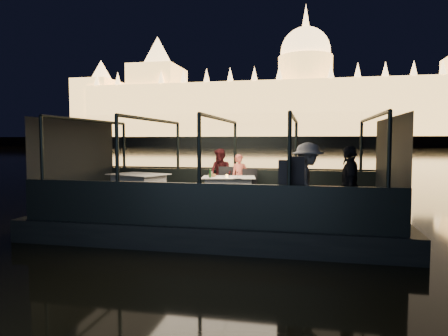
% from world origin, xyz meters
% --- Properties ---
extents(river_water, '(500.00, 500.00, 0.00)m').
position_xyz_m(river_water, '(0.00, 80.00, 0.00)').
color(river_water, black).
rests_on(river_water, ground).
extents(boat_hull, '(8.60, 4.40, 1.00)m').
position_xyz_m(boat_hull, '(0.00, 0.00, 0.00)').
color(boat_hull, black).
rests_on(boat_hull, river_water).
extents(boat_deck, '(8.00, 4.00, 0.04)m').
position_xyz_m(boat_deck, '(0.00, 0.00, 0.48)').
color(boat_deck, black).
rests_on(boat_deck, boat_hull).
extents(gunwale_port, '(8.00, 0.08, 0.90)m').
position_xyz_m(gunwale_port, '(0.00, 2.00, 0.95)').
color(gunwale_port, black).
rests_on(gunwale_port, boat_deck).
extents(gunwale_starboard, '(8.00, 0.08, 0.90)m').
position_xyz_m(gunwale_starboard, '(0.00, -2.00, 0.95)').
color(gunwale_starboard, black).
rests_on(gunwale_starboard, boat_deck).
extents(cabin_glass_port, '(8.00, 0.02, 1.40)m').
position_xyz_m(cabin_glass_port, '(0.00, 2.00, 2.10)').
color(cabin_glass_port, '#99B2B2').
rests_on(cabin_glass_port, gunwale_port).
extents(cabin_glass_starboard, '(8.00, 0.02, 1.40)m').
position_xyz_m(cabin_glass_starboard, '(0.00, -2.00, 2.10)').
color(cabin_glass_starboard, '#99B2B2').
rests_on(cabin_glass_starboard, gunwale_starboard).
extents(cabin_roof_glass, '(8.00, 4.00, 0.02)m').
position_xyz_m(cabin_roof_glass, '(0.00, 0.00, 2.80)').
color(cabin_roof_glass, '#99B2B2').
rests_on(cabin_roof_glass, boat_deck).
extents(end_wall_fore, '(0.02, 4.00, 2.30)m').
position_xyz_m(end_wall_fore, '(-4.00, 0.00, 1.65)').
color(end_wall_fore, black).
rests_on(end_wall_fore, boat_deck).
extents(end_wall_aft, '(0.02, 4.00, 2.30)m').
position_xyz_m(end_wall_aft, '(4.00, 0.00, 1.65)').
color(end_wall_aft, black).
rests_on(end_wall_aft, boat_deck).
extents(canopy_ribs, '(8.00, 4.00, 2.30)m').
position_xyz_m(canopy_ribs, '(0.00, 0.00, 1.65)').
color(canopy_ribs, black).
rests_on(canopy_ribs, boat_deck).
extents(embankment, '(400.00, 140.00, 6.00)m').
position_xyz_m(embankment, '(0.00, 210.00, 1.00)').
color(embankment, '#423D33').
rests_on(embankment, ground).
extents(parliament_building, '(220.00, 32.00, 60.00)m').
position_xyz_m(parliament_building, '(0.00, 175.00, 29.00)').
color(parliament_building, '#F2D18C').
rests_on(parliament_building, embankment).
extents(dining_table_central, '(1.61, 1.28, 0.77)m').
position_xyz_m(dining_table_central, '(0.00, 1.00, 0.89)').
color(dining_table_central, silver).
rests_on(dining_table_central, boat_deck).
extents(dining_table_aft, '(1.84, 1.59, 0.82)m').
position_xyz_m(dining_table_aft, '(-2.61, 0.87, 0.89)').
color(dining_table_aft, white).
rests_on(dining_table_aft, boat_deck).
extents(chair_port_left, '(0.51, 0.51, 0.99)m').
position_xyz_m(chair_port_left, '(-0.19, 1.45, 0.95)').
color(chair_port_left, black).
rests_on(chair_port_left, boat_deck).
extents(chair_port_right, '(0.57, 0.57, 0.94)m').
position_xyz_m(chair_port_right, '(0.49, 1.45, 0.95)').
color(chair_port_right, black).
rests_on(chair_port_right, boat_deck).
extents(coat_stand, '(0.46, 0.37, 1.60)m').
position_xyz_m(coat_stand, '(1.81, -1.75, 1.40)').
color(coat_stand, black).
rests_on(coat_stand, boat_deck).
extents(person_woman_coral, '(0.58, 0.50, 1.37)m').
position_xyz_m(person_woman_coral, '(0.18, 1.72, 1.25)').
color(person_woman_coral, '#EC6C56').
rests_on(person_woman_coral, boat_deck).
extents(person_man_maroon, '(0.90, 0.82, 1.53)m').
position_xyz_m(person_man_maroon, '(-0.38, 1.72, 1.25)').
color(person_man_maroon, '#3E1115').
rests_on(person_man_maroon, boat_deck).
extents(passenger_stripe, '(0.69, 1.15, 1.73)m').
position_xyz_m(passenger_stripe, '(2.15, -1.28, 1.35)').
color(passenger_stripe, silver).
rests_on(passenger_stripe, boat_deck).
extents(passenger_dark, '(0.45, 1.00, 1.67)m').
position_xyz_m(passenger_dark, '(2.98, -1.30, 1.35)').
color(passenger_dark, black).
rests_on(passenger_dark, boat_deck).
extents(wine_bottle, '(0.08, 0.08, 0.29)m').
position_xyz_m(wine_bottle, '(-0.43, 0.62, 1.42)').
color(wine_bottle, '#163D1C').
rests_on(wine_bottle, dining_table_central).
extents(bread_basket, '(0.23, 0.23, 0.08)m').
position_xyz_m(bread_basket, '(-0.45, 0.94, 1.31)').
color(bread_basket, brown).
rests_on(bread_basket, dining_table_central).
extents(amber_candle, '(0.06, 0.06, 0.09)m').
position_xyz_m(amber_candle, '(0.01, 0.74, 1.31)').
color(amber_candle, '#FFAE3F').
rests_on(amber_candle, dining_table_central).
extents(plate_near, '(0.26, 0.26, 0.01)m').
position_xyz_m(plate_near, '(0.32, 0.58, 1.27)').
color(plate_near, white).
rests_on(plate_near, dining_table_central).
extents(plate_far, '(0.29, 0.29, 0.01)m').
position_xyz_m(plate_far, '(-0.37, 1.01, 1.27)').
color(plate_far, white).
rests_on(plate_far, dining_table_central).
extents(wine_glass_white, '(0.07, 0.07, 0.17)m').
position_xyz_m(wine_glass_white, '(-0.39, 0.62, 1.36)').
color(wine_glass_white, silver).
rests_on(wine_glass_white, dining_table_central).
extents(wine_glass_red, '(0.06, 0.06, 0.17)m').
position_xyz_m(wine_glass_red, '(0.26, 0.95, 1.36)').
color(wine_glass_red, white).
rests_on(wine_glass_red, dining_table_central).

